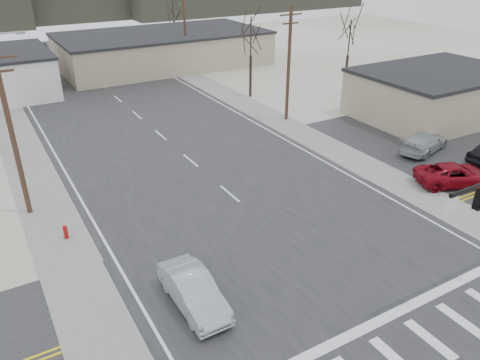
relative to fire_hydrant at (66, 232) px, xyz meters
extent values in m
plane|color=white|center=(10.20, -8.00, -0.45)|extent=(140.00, 140.00, 0.00)
cube|color=#242427|center=(10.20, 7.00, -0.43)|extent=(18.00, 110.00, 0.05)
cube|color=#242427|center=(10.20, -8.00, -0.43)|extent=(90.00, 10.00, 0.04)
cube|color=#242427|center=(30.20, -2.00, -0.44)|extent=(18.00, 20.00, 0.03)
cube|color=gray|center=(-0.40, 12.00, -0.42)|extent=(3.00, 90.00, 0.06)
cube|color=gray|center=(20.80, 12.00, -0.42)|extent=(3.00, 90.00, 0.06)
cube|color=black|center=(13.50, -14.20, 5.15)|extent=(0.32, 0.30, 1.00)
cube|color=silver|center=(11.80, -14.20, 5.35)|extent=(0.60, 0.04, 0.60)
cylinder|color=#A50C0C|center=(0.00, 0.00, -0.10)|extent=(0.24, 0.24, 0.70)
sphere|color=#A50C0C|center=(0.00, 0.00, 0.30)|extent=(0.24, 0.24, 0.24)
cube|color=tan|center=(20.20, 36.00, 1.55)|extent=(26.00, 14.00, 4.00)
cube|color=black|center=(20.20, 36.00, 3.70)|extent=(26.30, 14.30, 0.30)
cube|color=tan|center=(34.20, 4.00, 1.55)|extent=(14.00, 10.00, 4.00)
cube|color=black|center=(34.20, 4.00, 3.70)|extent=(14.30, 10.30, 0.30)
cylinder|color=#442B1F|center=(-1.30, 4.00, 4.55)|extent=(0.30, 0.30, 10.00)
cylinder|color=#442B1F|center=(21.70, 10.00, 4.55)|extent=(0.30, 0.30, 10.00)
cube|color=#442B1F|center=(21.70, 10.00, 8.75)|extent=(2.20, 0.12, 0.12)
cube|color=#442B1F|center=(21.70, 10.00, 8.05)|extent=(1.60, 0.12, 0.12)
cylinder|color=#442B1F|center=(21.70, 32.00, 4.55)|extent=(0.30, 0.30, 10.00)
cube|color=#442B1F|center=(21.70, 32.00, 8.05)|extent=(1.60, 0.12, 0.12)
cylinder|color=gray|center=(-0.80, 14.00, 4.05)|extent=(0.20, 0.20, 9.00)
cylinder|color=gray|center=(0.20, 14.00, 8.45)|extent=(2.00, 0.12, 0.12)
cube|color=gray|center=(1.20, 14.00, 8.40)|extent=(0.60, 0.25, 0.18)
cylinder|color=black|center=(22.70, 18.00, 1.67)|extent=(0.28, 0.28, 4.25)
cylinder|color=black|center=(22.70, 18.00, 5.50)|extent=(0.14, 0.14, 4.25)
cylinder|color=black|center=(25.20, 44.00, 1.55)|extent=(0.28, 0.28, 4.00)
cylinder|color=black|center=(25.20, 44.00, 5.15)|extent=(0.14, 0.14, 4.00)
cylinder|color=black|center=(32.20, 14.00, 1.55)|extent=(0.28, 0.28, 4.00)
cylinder|color=black|center=(32.20, 14.00, 5.15)|extent=(0.14, 0.14, 4.00)
imported|color=#9FA5A9|center=(3.78, -8.28, 0.36)|extent=(1.67, 4.65, 1.52)
imported|color=black|center=(10.06, 32.30, 0.38)|extent=(3.22, 5.72, 1.57)
imported|color=black|center=(7.17, 51.62, 0.35)|extent=(2.84, 4.76, 1.52)
imported|color=maroon|center=(23.77, -6.33, 0.29)|extent=(5.62, 4.24, 1.42)
imported|color=#989DA2|center=(26.57, -1.46, 0.32)|extent=(5.42, 3.34, 1.47)
camera|label=1|loc=(-2.56, -23.25, 13.94)|focal=35.00mm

